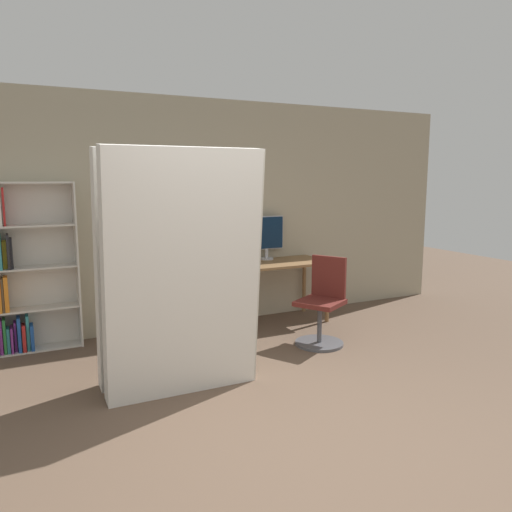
# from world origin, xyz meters

# --- Properties ---
(ground_plane) EXTENTS (16.00, 16.00, 0.00)m
(ground_plane) POSITION_xyz_m (0.00, 0.00, 0.00)
(ground_plane) COLOR brown
(wall_back) EXTENTS (8.00, 0.06, 2.70)m
(wall_back) POSITION_xyz_m (0.00, 3.28, 1.35)
(wall_back) COLOR tan
(wall_back) RESTS_ON ground
(desk) EXTENTS (1.25, 0.67, 0.76)m
(desk) POSITION_xyz_m (1.27, 2.92, 0.66)
(desk) COLOR brown
(desk) RESTS_ON ground
(monitor) EXTENTS (0.47, 0.17, 0.55)m
(monitor) POSITION_xyz_m (1.25, 3.15, 1.07)
(monitor) COLOR #B7B7BC
(monitor) RESTS_ON desk
(office_chair) EXTENTS (0.60, 0.60, 0.94)m
(office_chair) POSITION_xyz_m (1.32, 1.98, 0.38)
(office_chair) COLOR #4C4C51
(office_chair) RESTS_ON ground
(bookshelf) EXTENTS (0.82, 0.26, 1.74)m
(bookshelf) POSITION_xyz_m (-1.52, 3.15, 0.81)
(bookshelf) COLOR beige
(bookshelf) RESTS_ON ground
(mattress_near) EXTENTS (1.27, 0.37, 2.02)m
(mattress_near) POSITION_xyz_m (-0.40, 1.39, 1.01)
(mattress_near) COLOR silver
(mattress_near) RESTS_ON ground
(mattress_far) EXTENTS (1.27, 0.35, 2.02)m
(mattress_far) POSITION_xyz_m (-0.40, 1.72, 1.01)
(mattress_far) COLOR silver
(mattress_far) RESTS_ON ground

